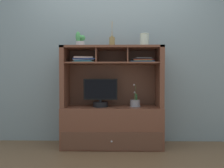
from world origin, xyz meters
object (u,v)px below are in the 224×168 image
at_px(potted_orchid, 135,103).
at_px(diffuser_bottle, 112,42).
at_px(magazine_stack_left, 142,61).
at_px(potted_succulent, 80,41).
at_px(magazine_stack_centre, 84,60).
at_px(tv_monitor, 100,95).
at_px(ceramic_vase, 144,40).
at_px(media_console, 112,115).

relative_size(potted_orchid, diffuser_bottle, 0.89).
relative_size(magazine_stack_left, potted_succulent, 1.63).
xyz_separation_m(potted_orchid, magazine_stack_centre, (-0.69, 0.01, 0.59)).
relative_size(tv_monitor, potted_succulent, 2.20).
bearing_deg(potted_succulent, diffuser_bottle, -1.85).
bearing_deg(ceramic_vase, potted_succulent, 177.67).
bearing_deg(diffuser_bottle, magazine_stack_centre, -178.52).
relative_size(potted_orchid, ceramic_vase, 1.76).
bearing_deg(magazine_stack_left, tv_monitor, -172.73).
xyz_separation_m(tv_monitor, magazine_stack_centre, (-0.22, 0.04, 0.47)).
height_order(magazine_stack_left, diffuser_bottle, diffuser_bottle).
height_order(diffuser_bottle, ceramic_vase, diffuser_bottle).
bearing_deg(diffuser_bottle, tv_monitor, -162.69).
height_order(media_console, diffuser_bottle, diffuser_bottle).
xyz_separation_m(magazine_stack_centre, potted_succulent, (-0.06, 0.02, 0.26)).
xyz_separation_m(tv_monitor, potted_succulent, (-0.28, 0.06, 0.74)).
bearing_deg(media_console, tv_monitor, -163.52).
bearing_deg(potted_succulent, magazine_stack_left, 0.65).
bearing_deg(magazine_stack_left, magazine_stack_centre, -177.56).
distance_m(diffuser_bottle, ceramic_vase, 0.44).
height_order(tv_monitor, potted_succulent, potted_succulent).
xyz_separation_m(media_console, magazine_stack_centre, (-0.38, -0.01, 0.75)).
distance_m(magazine_stack_left, ceramic_vase, 0.28).
height_order(potted_orchid, magazine_stack_centre, magazine_stack_centre).
xyz_separation_m(potted_orchid, potted_succulent, (-0.75, 0.03, 0.85)).
xyz_separation_m(tv_monitor, ceramic_vase, (0.59, 0.03, 0.74)).
bearing_deg(tv_monitor, magazine_stack_left, 7.27).
distance_m(media_console, potted_succulent, 1.10).
xyz_separation_m(magazine_stack_left, ceramic_vase, (0.03, -0.05, 0.27)).
xyz_separation_m(tv_monitor, diffuser_bottle, (0.15, 0.05, 0.72)).
distance_m(potted_orchid, ceramic_vase, 0.86).
distance_m(potted_orchid, diffuser_bottle, 0.89).
bearing_deg(tv_monitor, media_console, 16.48).
distance_m(magazine_stack_centre, potted_succulent, 0.27).
bearing_deg(potted_succulent, media_console, -2.18).
bearing_deg(potted_succulent, magazine_stack_centre, -22.20).
distance_m(magazine_stack_centre, ceramic_vase, 0.85).
height_order(magazine_stack_centre, diffuser_bottle, diffuser_bottle).
xyz_separation_m(magazine_stack_left, potted_succulent, (-0.84, -0.01, 0.27)).
bearing_deg(magazine_stack_left, ceramic_vase, -58.63).
height_order(potted_orchid, diffuser_bottle, diffuser_bottle).
xyz_separation_m(potted_orchid, diffuser_bottle, (-0.31, 0.02, 0.83)).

